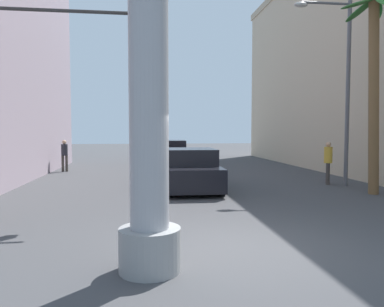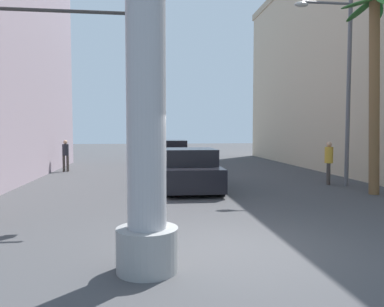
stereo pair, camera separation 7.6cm
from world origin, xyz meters
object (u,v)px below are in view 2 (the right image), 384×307
object	(u,v)px
car_lead	(189,170)
pedestrian_mid_right	(329,159)
street_lamp	(341,75)
palm_tree_near_right	(375,72)
pedestrian_far_left	(66,153)
traffic_light_mast	(30,66)
car_far	(174,152)

from	to	relation	value
car_lead	pedestrian_mid_right	xyz separation A→B (m)	(5.85, 0.29, 0.34)
street_lamp	car_lead	size ratio (longest dim) A/B	1.44
pedestrian_mid_right	palm_tree_near_right	bearing A→B (deg)	-80.81
pedestrian_far_left	pedestrian_mid_right	size ratio (longest dim) A/B	0.96
traffic_light_mast	palm_tree_near_right	bearing A→B (deg)	6.52
palm_tree_near_right	pedestrian_far_left	world-z (taller)	palm_tree_near_right
car_lead	palm_tree_near_right	distance (m)	7.49
pedestrian_far_left	pedestrian_mid_right	bearing A→B (deg)	-28.40
street_lamp	pedestrian_far_left	xyz separation A→B (m)	(-12.06, 6.84, -3.43)
car_far	pedestrian_mid_right	size ratio (longest dim) A/B	2.71
traffic_light_mast	car_far	world-z (taller)	traffic_light_mast
traffic_light_mast	pedestrian_mid_right	distance (m)	11.69
street_lamp	car_far	xyz separation A→B (m)	(-5.76, 11.68, -3.70)
pedestrian_far_left	pedestrian_mid_right	world-z (taller)	pedestrian_mid_right
pedestrian_mid_right	street_lamp	bearing A→B (deg)	-64.22
car_lead	palm_tree_near_right	world-z (taller)	palm_tree_near_right
traffic_light_mast	pedestrian_mid_right	xyz separation A→B (m)	(10.69, 3.68, -2.99)
car_lead	palm_tree_near_right	bearing A→B (deg)	-18.83
street_lamp	traffic_light_mast	xyz separation A→B (m)	(-10.89, -3.26, -0.41)
car_lead	pedestrian_far_left	xyz separation A→B (m)	(-6.02, 6.70, 0.30)
car_far	palm_tree_near_right	distance (m)	15.32
traffic_light_mast	palm_tree_near_right	distance (m)	11.16
car_lead	pedestrian_far_left	distance (m)	9.01
traffic_light_mast	pedestrian_mid_right	size ratio (longest dim) A/B	3.17
street_lamp	palm_tree_near_right	bearing A→B (deg)	-84.64
street_lamp	palm_tree_near_right	size ratio (longest dim) A/B	1.08
car_lead	car_far	bearing A→B (deg)	88.59
car_far	pedestrian_mid_right	xyz separation A→B (m)	(5.56, -11.26, 0.31)
traffic_light_mast	pedestrian_far_left	size ratio (longest dim) A/B	3.29
traffic_light_mast	palm_tree_near_right	xyz separation A→B (m)	(11.08, 1.27, 0.23)
car_far	pedestrian_mid_right	world-z (taller)	pedestrian_mid_right
palm_tree_near_right	pedestrian_mid_right	bearing A→B (deg)	99.19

